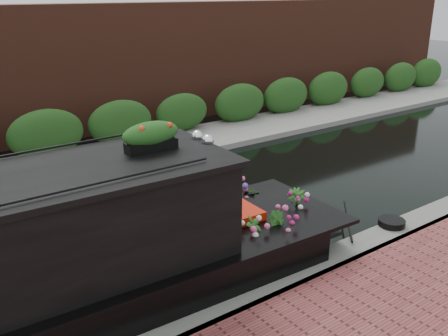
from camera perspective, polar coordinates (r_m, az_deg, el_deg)
ground at (r=9.91m, az=-10.49°, el=-6.92°), size 80.00×80.00×0.00m
near_bank_coping at (r=7.47m, az=1.23°, el=-16.28°), size 40.00×0.60×0.50m
far_bank_path at (r=13.56m, az=-18.35°, el=-0.21°), size 40.00×2.40×0.34m
far_hedge at (r=14.38m, az=-19.50°, el=0.78°), size 40.00×1.10×2.80m
far_brick_wall at (r=16.33m, az=-21.73°, el=2.70°), size 40.00×1.00×8.00m
rope_fender at (r=9.72m, az=9.33°, el=-6.14°), size 0.39×0.35×0.39m
coiled_mooring_rope at (r=9.82m, az=18.61°, el=-5.93°), size 0.49×0.49×0.12m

